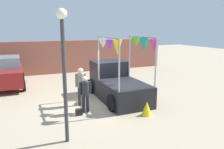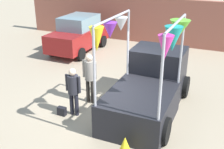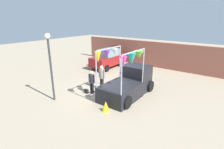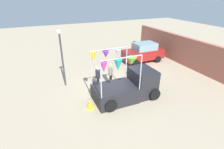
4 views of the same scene
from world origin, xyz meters
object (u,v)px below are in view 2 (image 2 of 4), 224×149
(person_customer, at_px, (73,88))
(person_vendor, at_px, (90,73))
(parked_car, at_px, (79,34))
(folded_kite_bundle_sunflower, at_px, (125,147))
(vendor_truck, at_px, (150,84))
(handbag, at_px, (62,111))

(person_customer, bearing_deg, person_vendor, 85.75)
(parked_car, relative_size, folded_kite_bundle_sunflower, 6.67)
(vendor_truck, relative_size, person_vendor, 2.25)
(folded_kite_bundle_sunflower, bearing_deg, person_customer, 149.77)
(parked_car, relative_size, person_customer, 2.51)
(parked_car, distance_m, person_customer, 6.68)
(folded_kite_bundle_sunflower, bearing_deg, handbag, 156.87)
(person_customer, relative_size, handbag, 5.69)
(person_customer, height_order, folded_kite_bundle_sunflower, person_customer)
(person_vendor, height_order, folded_kite_bundle_sunflower, person_vendor)
(vendor_truck, xyz_separation_m, handbag, (-2.42, -1.61, -0.73))
(parked_car, height_order, folded_kite_bundle_sunflower, parked_car)
(vendor_truck, bearing_deg, person_customer, -145.77)
(vendor_truck, distance_m, person_customer, 2.50)
(person_customer, bearing_deg, folded_kite_bundle_sunflower, -30.23)
(vendor_truck, height_order, person_customer, vendor_truck)
(person_vendor, height_order, handbag, person_vendor)
(person_vendor, bearing_deg, folded_kite_bundle_sunflower, -46.30)
(parked_car, bearing_deg, folded_kite_bundle_sunflower, -52.84)
(parked_car, distance_m, person_vendor, 5.89)
(vendor_truck, xyz_separation_m, person_vendor, (-2.00, -0.44, 0.22))
(parked_car, height_order, handbag, parked_car)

